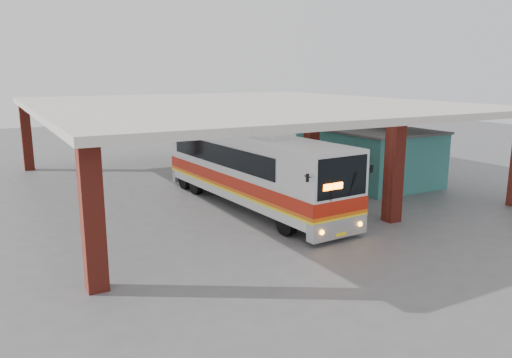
{
  "coord_description": "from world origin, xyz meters",
  "views": [
    {
      "loc": [
        -12.02,
        -18.18,
        6.25
      ],
      "look_at": [
        -1.97,
        0.0,
        1.79
      ],
      "focal_mm": 35.0,
      "sensor_mm": 36.0,
      "label": 1
    }
  ],
  "objects": [
    {
      "name": "coach_bus",
      "position": [
        -1.11,
        1.98,
        1.83
      ],
      "size": [
        3.45,
        12.76,
        3.68
      ],
      "rotation": [
        0.0,
        0.0,
        0.06
      ],
      "color": "silver",
      "rests_on": "ground"
    },
    {
      "name": "brick_columns",
      "position": [
        1.43,
        5.0,
        2.17
      ],
      "size": [
        20.1,
        21.6,
        4.35
      ],
      "color": "maroon",
      "rests_on": "ground"
    },
    {
      "name": "canopy_roof",
      "position": [
        0.5,
        6.5,
        4.5
      ],
      "size": [
        21.0,
        23.0,
        0.3
      ],
      "primitive_type": "cube",
      "color": "beige",
      "rests_on": "brick_columns"
    },
    {
      "name": "pedestrian",
      "position": [
        1.65,
        -0.96,
        0.81
      ],
      "size": [
        0.71,
        0.64,
        1.62
      ],
      "primitive_type": "imported",
      "rotation": [
        0.0,
        0.0,
        3.69
      ],
      "color": "red",
      "rests_on": "ground"
    },
    {
      "name": "shop_building",
      "position": [
        7.49,
        4.0,
        1.56
      ],
      "size": [
        5.2,
        8.2,
        3.11
      ],
      "color": "#2D6E71",
      "rests_on": "ground"
    },
    {
      "name": "red_chair",
      "position": [
        5.09,
        5.18,
        0.36
      ],
      "size": [
        0.5,
        0.5,
        0.78
      ],
      "rotation": [
        0.0,
        0.0,
        -0.26
      ],
      "color": "red",
      "rests_on": "ground"
    },
    {
      "name": "ground",
      "position": [
        0.0,
        0.0,
        0.0
      ],
      "size": [
        90.0,
        90.0,
        0.0
      ],
      "primitive_type": "plane",
      "color": "#515154",
      "rests_on": "ground"
    },
    {
      "name": "motorcycle",
      "position": [
        4.7,
        2.85,
        0.58
      ],
      "size": [
        2.28,
        1.04,
        1.16
      ],
      "primitive_type": "imported",
      "rotation": [
        0.0,
        0.0,
        1.7
      ],
      "color": "black",
      "rests_on": "ground"
    }
  ]
}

